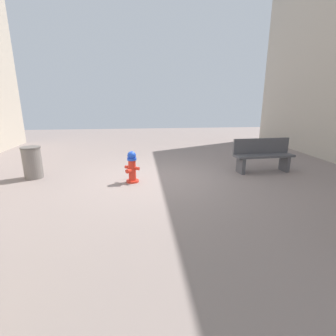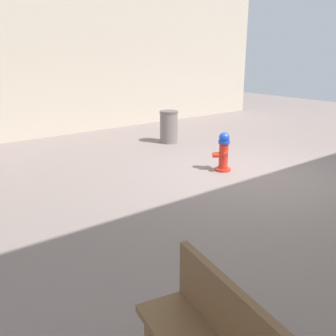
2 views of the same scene
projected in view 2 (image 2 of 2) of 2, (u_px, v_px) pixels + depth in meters
ground_plane at (254, 176)px, 7.40m from camera, size 23.40×23.40×0.00m
fire_hydrant at (223, 152)px, 7.63m from camera, size 0.39×0.38×0.80m
trash_bin at (169, 127)px, 9.99m from camera, size 0.49×0.49×0.84m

